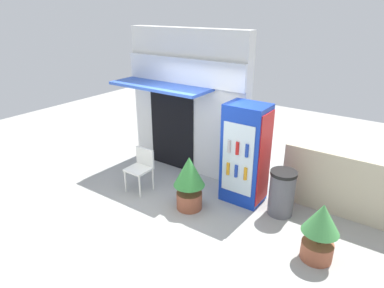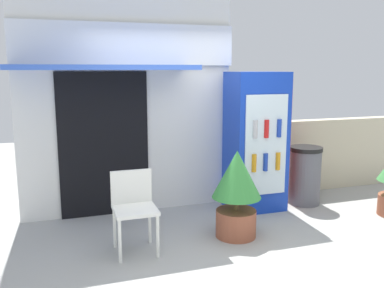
{
  "view_description": "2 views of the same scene",
  "coord_description": "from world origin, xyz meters",
  "px_view_note": "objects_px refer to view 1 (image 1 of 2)",
  "views": [
    {
      "loc": [
        3.54,
        -4.21,
        3.55
      ],
      "look_at": [
        0.05,
        0.74,
        1.08
      ],
      "focal_mm": 31.67,
      "sensor_mm": 36.0,
      "label": 1
    },
    {
      "loc": [
        -1.65,
        -4.02,
        1.98
      ],
      "look_at": [
        -0.05,
        0.78,
        1.06
      ],
      "focal_mm": 38.65,
      "sensor_mm": 36.0,
      "label": 2
    }
  ],
  "objects_px": {
    "drink_cooler": "(245,154)",
    "potted_plant_curbside": "(320,229)",
    "potted_plant_near_shop": "(189,180)",
    "trash_bin": "(282,193)",
    "plastic_chair": "(141,166)"
  },
  "relations": [
    {
      "from": "drink_cooler",
      "to": "trash_bin",
      "type": "bearing_deg",
      "value": -3.77
    },
    {
      "from": "potted_plant_near_shop",
      "to": "trash_bin",
      "type": "relative_size",
      "value": 1.22
    },
    {
      "from": "potted_plant_near_shop",
      "to": "potted_plant_curbside",
      "type": "xyz_separation_m",
      "value": [
        2.38,
        -0.03,
        -0.06
      ]
    },
    {
      "from": "plastic_chair",
      "to": "potted_plant_curbside",
      "type": "height_order",
      "value": "potted_plant_curbside"
    },
    {
      "from": "potted_plant_curbside",
      "to": "trash_bin",
      "type": "distance_m",
      "value": 1.24
    },
    {
      "from": "potted_plant_curbside",
      "to": "plastic_chair",
      "type": "bearing_deg",
      "value": 179.18
    },
    {
      "from": "potted_plant_near_shop",
      "to": "trash_bin",
      "type": "distance_m",
      "value": 1.69
    },
    {
      "from": "plastic_chair",
      "to": "potted_plant_near_shop",
      "type": "height_order",
      "value": "potted_plant_near_shop"
    },
    {
      "from": "drink_cooler",
      "to": "potted_plant_curbside",
      "type": "bearing_deg",
      "value": -27.74
    },
    {
      "from": "potted_plant_near_shop",
      "to": "trash_bin",
      "type": "bearing_deg",
      "value": 28.71
    },
    {
      "from": "potted_plant_curbside",
      "to": "drink_cooler",
      "type": "bearing_deg",
      "value": 152.26
    },
    {
      "from": "potted_plant_curbside",
      "to": "trash_bin",
      "type": "bearing_deg",
      "value": 137.18
    },
    {
      "from": "drink_cooler",
      "to": "plastic_chair",
      "type": "bearing_deg",
      "value": -156.23
    },
    {
      "from": "plastic_chair",
      "to": "potted_plant_curbside",
      "type": "relative_size",
      "value": 0.93
    },
    {
      "from": "drink_cooler",
      "to": "plastic_chair",
      "type": "distance_m",
      "value": 2.13
    }
  ]
}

